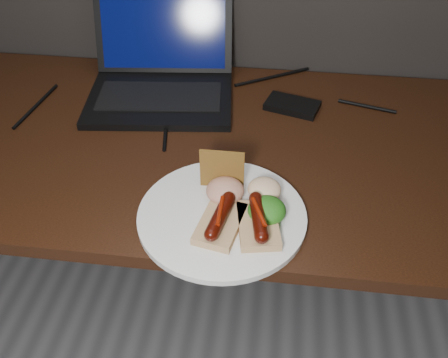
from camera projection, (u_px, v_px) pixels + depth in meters
name	position (u px, v px, depth m)	size (l,w,h in m)	color
desk	(193.00, 170.00, 1.17)	(1.40, 0.70, 0.75)	black
laptop	(161.00, 71.00, 1.24)	(0.38, 0.37, 0.25)	black
hard_drive	(292.00, 105.00, 1.21)	(0.13, 0.07, 0.02)	black
desk_cables	(203.00, 101.00, 1.23)	(0.89, 0.41, 0.01)	black
plate	(222.00, 216.00, 0.92)	(0.31, 0.31, 0.01)	white
bread_sausage_center	(220.00, 220.00, 0.88)	(0.09, 0.13, 0.04)	tan
bread_sausage_right	(258.00, 221.00, 0.88)	(0.09, 0.13, 0.04)	tan
crispbread	(222.00, 169.00, 0.95)	(0.09, 0.01, 0.09)	#936028
salad_greens	(267.00, 210.00, 0.90)	(0.07, 0.07, 0.04)	#1E6013
salsa_mound	(225.00, 191.00, 0.94)	(0.07, 0.07, 0.04)	maroon
coleslaw_mound	(264.00, 189.00, 0.94)	(0.06, 0.06, 0.04)	white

